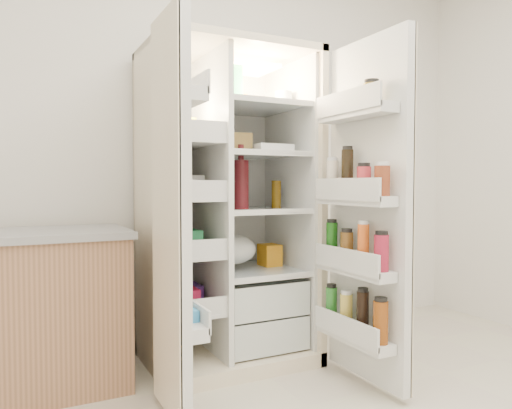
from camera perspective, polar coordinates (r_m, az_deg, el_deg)
name	(u,v)px	position (r m, az deg, el deg)	size (l,w,h in m)	color
wall_back	(216,136)	(3.22, -4.70, 8.09)	(4.00, 0.02, 2.70)	white
refrigerator	(226,233)	(2.87, -3.53, -3.34)	(0.92, 0.70, 1.80)	beige
freezer_door	(172,216)	(2.12, -9.89, -1.37)	(0.15, 0.40, 1.72)	silver
fridge_door	(365,216)	(2.51, 12.75, -1.31)	(0.17, 0.58, 1.72)	silver
kitchen_counter	(12,313)	(2.70, -26.81, -11.34)	(1.10, 0.59, 0.80)	#A27151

